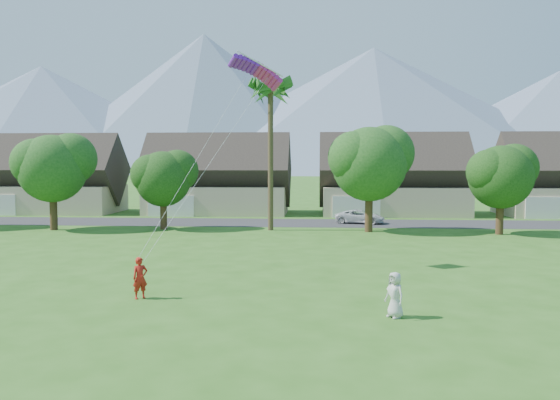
# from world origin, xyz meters

# --- Properties ---
(ground) EXTENTS (500.00, 500.00, 0.00)m
(ground) POSITION_xyz_m (0.00, 0.00, 0.00)
(ground) COLOR #2D6019
(ground) RESTS_ON ground
(street) EXTENTS (90.00, 7.00, 0.01)m
(street) POSITION_xyz_m (0.00, 34.00, 0.01)
(street) COLOR #2D2D30
(street) RESTS_ON ground
(kite_flyer) EXTENTS (0.75, 0.71, 1.72)m
(kite_flyer) POSITION_xyz_m (-5.49, 5.57, 0.86)
(kite_flyer) COLOR #B41D14
(kite_flyer) RESTS_ON ground
(watcher) EXTENTS (0.91, 0.97, 1.67)m
(watcher) POSITION_xyz_m (4.60, 3.48, 0.83)
(watcher) COLOR beige
(watcher) RESTS_ON ground
(parked_car) EXTENTS (4.83, 3.15, 1.24)m
(parked_car) POSITION_xyz_m (5.78, 34.00, 0.62)
(parked_car) COLOR silver
(parked_car) RESTS_ON ground
(mountain_ridge) EXTENTS (540.00, 240.00, 70.00)m
(mountain_ridge) POSITION_xyz_m (10.40, 260.00, 29.07)
(mountain_ridge) COLOR slate
(mountain_ridge) RESTS_ON ground
(houses_row) EXTENTS (72.75, 8.19, 8.86)m
(houses_row) POSITION_xyz_m (0.49, 42.99, 3.44)
(houses_row) COLOR beige
(houses_row) RESTS_ON ground
(tree_row) EXTENTS (62.27, 6.67, 8.45)m
(tree_row) POSITION_xyz_m (-1.14, 27.92, 4.89)
(tree_row) COLOR #47301C
(tree_row) RESTS_ON ground
(fan_palm) EXTENTS (3.00, 3.00, 13.80)m
(fan_palm) POSITION_xyz_m (-2.00, 28.50, 11.80)
(fan_palm) COLOR #4C3D26
(fan_palm) RESTS_ON ground
(parafoil_kite) EXTENTS (3.06, 1.38, 0.50)m
(parafoil_kite) POSITION_xyz_m (-1.43, 12.94, 10.53)
(parafoil_kite) COLOR purple
(parafoil_kite) RESTS_ON ground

